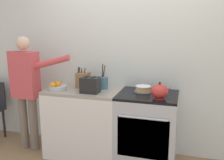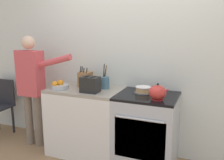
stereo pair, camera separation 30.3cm
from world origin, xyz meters
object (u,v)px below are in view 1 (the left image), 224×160
layer_cake (143,89)px  tea_kettle (160,91)px  stove_range (147,129)px  knife_block (83,80)px  fruit_bowl (57,87)px  person_baker (26,84)px  utensil_crock (104,82)px  toaster (90,85)px

layer_cake → tea_kettle: tea_kettle is taller
stove_range → knife_block: size_ratio=3.19×
fruit_bowl → person_baker: person_baker is taller
knife_block → utensil_crock: bearing=-0.2°
stove_range → toaster: toaster is taller
stove_range → knife_block: 1.03m
toaster → layer_cake: bearing=18.6°
utensil_crock → toaster: bearing=-112.3°
stove_range → utensil_crock: bearing=170.3°
layer_cake → person_baker: 1.55m
knife_block → person_baker: person_baker is taller
utensil_crock → toaster: size_ratio=1.36×
tea_kettle → layer_cake: bearing=135.8°
fruit_bowl → layer_cake: bearing=10.9°
toaster → stove_range: bearing=11.3°
knife_block → fruit_bowl: bearing=-137.2°
knife_block → fruit_bowl: size_ratio=1.24×
tea_kettle → person_baker: bearing=178.4°
layer_cake → person_baker: size_ratio=0.15×
toaster → person_baker: 0.93m
stove_range → fruit_bowl: 1.23m
layer_cake → utensil_crock: bearing=176.7°
knife_block → tea_kettle: bearing=-13.5°
layer_cake → utensil_crock: size_ratio=0.71×
stove_range → utensil_crock: (-0.58, 0.10, 0.53)m
layer_cake → fruit_bowl: size_ratio=1.01×
toaster → tea_kettle: bearing=-0.6°
stove_range → person_baker: bearing=-176.7°
tea_kettle → fruit_bowl: size_ratio=1.03×
knife_block → person_baker: (-0.73, -0.19, -0.06)m
stove_range → utensil_crock: 0.79m
tea_kettle → utensil_crock: utensil_crock is taller
layer_cake → toaster: size_ratio=0.97×
tea_kettle → knife_block: size_ratio=0.84×
layer_cake → knife_block: size_ratio=0.82×
utensil_crock → fruit_bowl: size_ratio=1.41×
toaster → person_baker: (-0.93, 0.04, -0.06)m
stove_range → knife_block: bearing=173.4°
utensil_crock → fruit_bowl: 0.59m
layer_cake → person_baker: (-1.54, -0.16, -0.00)m
stove_range → tea_kettle: size_ratio=3.81×
knife_block → toaster: (0.19, -0.24, -0.00)m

